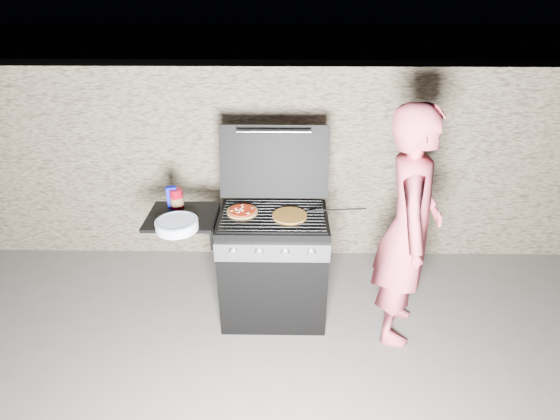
{
  "coord_description": "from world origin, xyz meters",
  "views": [
    {
      "loc": [
        0.09,
        -2.79,
        2.44
      ],
      "look_at": [
        0.05,
        0.0,
        0.95
      ],
      "focal_mm": 28.0,
      "sensor_mm": 36.0,
      "label": 1
    }
  ],
  "objects_px": {
    "pizza_topped": "(242,211)",
    "sauce_jar": "(177,198)",
    "gas_grill": "(242,266)",
    "person": "(408,229)"
  },
  "relations": [
    {
      "from": "pizza_topped",
      "to": "person",
      "type": "distance_m",
      "value": 1.19
    },
    {
      "from": "pizza_topped",
      "to": "sauce_jar",
      "type": "bearing_deg",
      "value": 169.13
    },
    {
      "from": "gas_grill",
      "to": "sauce_jar",
      "type": "xyz_separation_m",
      "value": [
        -0.48,
        0.13,
        0.52
      ]
    },
    {
      "from": "pizza_topped",
      "to": "person",
      "type": "height_order",
      "value": "person"
    },
    {
      "from": "sauce_jar",
      "to": "gas_grill",
      "type": "bearing_deg",
      "value": -14.81
    },
    {
      "from": "pizza_topped",
      "to": "sauce_jar",
      "type": "distance_m",
      "value": 0.51
    },
    {
      "from": "gas_grill",
      "to": "pizza_topped",
      "type": "xyz_separation_m",
      "value": [
        0.02,
        0.03,
        0.47
      ]
    },
    {
      "from": "gas_grill",
      "to": "person",
      "type": "relative_size",
      "value": 0.75
    },
    {
      "from": "gas_grill",
      "to": "sauce_jar",
      "type": "relative_size",
      "value": 8.98
    },
    {
      "from": "sauce_jar",
      "to": "person",
      "type": "relative_size",
      "value": 0.08
    }
  ]
}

